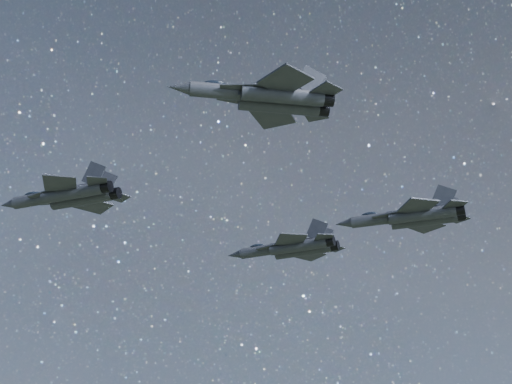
# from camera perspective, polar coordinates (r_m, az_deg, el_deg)

# --- Properties ---
(jet_lead) EXTENTS (16.10, 11.02, 4.04)m
(jet_lead) POSITION_cam_1_polar(r_m,az_deg,el_deg) (81.96, -14.80, -0.28)
(jet_lead) COLOR #2B2E36
(jet_left) EXTENTS (17.67, 11.99, 4.44)m
(jet_left) POSITION_cam_1_polar(r_m,az_deg,el_deg) (101.94, 2.89, -4.48)
(jet_left) COLOR #2B2E36
(jet_right) EXTENTS (16.51, 11.10, 4.17)m
(jet_right) POSITION_cam_1_polar(r_m,az_deg,el_deg) (68.37, 0.91, 7.58)
(jet_right) COLOR #2B2E36
(jet_slot) EXTENTS (16.06, 11.07, 4.03)m
(jet_slot) POSITION_cam_1_polar(r_m,az_deg,el_deg) (85.37, 12.39, -1.94)
(jet_slot) COLOR #2B2E36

